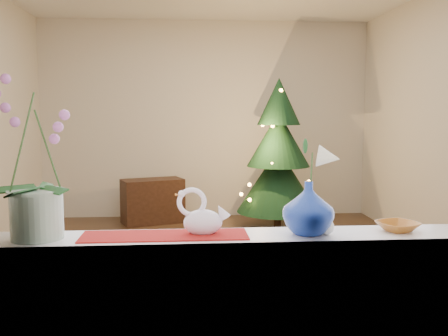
# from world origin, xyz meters

# --- Properties ---
(ground) EXTENTS (5.00, 5.00, 0.00)m
(ground) POSITION_xyz_m (0.00, 0.00, 0.00)
(ground) COLOR #352316
(ground) RESTS_ON ground
(wall_back) EXTENTS (4.50, 0.10, 2.70)m
(wall_back) POSITION_xyz_m (0.00, 2.50, 1.35)
(wall_back) COLOR beige
(wall_back) RESTS_ON ground
(wall_front) EXTENTS (4.50, 0.10, 2.70)m
(wall_front) POSITION_xyz_m (0.00, -2.50, 1.35)
(wall_front) COLOR beige
(wall_front) RESTS_ON ground
(windowsill) EXTENTS (2.20, 0.26, 0.04)m
(windowsill) POSITION_xyz_m (0.00, -2.37, 0.90)
(windowsill) COLOR white
(windowsill) RESTS_ON window_apron
(window_frame) EXTENTS (2.22, 0.06, 1.60)m
(window_frame) POSITION_xyz_m (0.00, -2.47, 1.70)
(window_frame) COLOR white
(window_frame) RESTS_ON windowsill
(runner) EXTENTS (0.70, 0.20, 0.01)m
(runner) POSITION_xyz_m (-0.38, -2.37, 0.92)
(runner) COLOR maroon
(runner) RESTS_ON windowsill
(orchid_pot) EXTENTS (0.27, 0.27, 0.67)m
(orchid_pot) POSITION_xyz_m (-0.90, -2.37, 1.26)
(orchid_pot) COLOR white
(orchid_pot) RESTS_ON windowsill
(swan) EXTENTS (0.24, 0.14, 0.19)m
(swan) POSITION_xyz_m (-0.22, -2.35, 1.02)
(swan) COLOR white
(swan) RESTS_ON windowsill
(blue_vase) EXTENTS (0.30, 0.30, 0.26)m
(blue_vase) POSITION_xyz_m (0.23, -2.38, 1.05)
(blue_vase) COLOR navy
(blue_vase) RESTS_ON windowsill
(lily) EXTENTS (0.15, 0.08, 0.20)m
(lily) POSITION_xyz_m (0.23, -2.38, 1.28)
(lily) COLOR white
(lily) RESTS_ON blue_vase
(paperweight) EXTENTS (0.09, 0.09, 0.07)m
(paperweight) POSITION_xyz_m (0.30, -2.40, 0.95)
(paperweight) COLOR white
(paperweight) RESTS_ON windowsill
(amber_dish) EXTENTS (0.19, 0.19, 0.04)m
(amber_dish) POSITION_xyz_m (0.64, -2.36, 0.94)
(amber_dish) COLOR #9F5B1E
(amber_dish) RESTS_ON windowsill
(xmas_tree) EXTENTS (1.12, 1.12, 1.87)m
(xmas_tree) POSITION_xyz_m (0.86, 1.63, 0.93)
(xmas_tree) COLOR #123318
(xmas_tree) RESTS_ON ground
(side_table) EXTENTS (0.86, 0.63, 0.58)m
(side_table) POSITION_xyz_m (-0.72, 2.07, 0.29)
(side_table) COLOR black
(side_table) RESTS_ON ground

